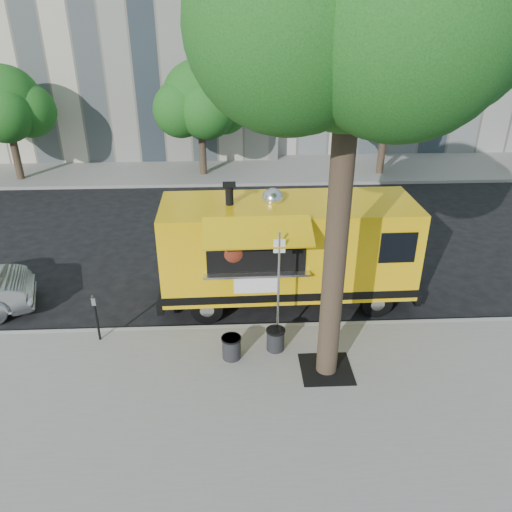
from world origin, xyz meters
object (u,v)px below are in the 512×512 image
(far_tree_b, at_px, (200,99))
(parking_meter, at_px, (96,312))
(sign_post, at_px, (279,281))
(food_truck, at_px, (287,249))
(trash_bin_right, at_px, (275,339))
(far_tree_c, at_px, (388,101))
(far_tree_a, at_px, (5,103))
(trash_bin_left, at_px, (231,347))

(far_tree_b, distance_m, parking_meter, 14.48)
(far_tree_b, relative_size, sign_post, 1.83)
(food_truck, bearing_deg, far_tree_b, 102.73)
(parking_meter, relative_size, trash_bin_right, 2.33)
(far_tree_c, bearing_deg, food_truck, -117.02)
(far_tree_c, bearing_deg, far_tree_a, -179.68)
(far_tree_a, xyz_separation_m, food_truck, (11.97, -11.73, -2.08))
(far_tree_a, height_order, far_tree_b, far_tree_b)
(sign_post, bearing_deg, trash_bin_left, -149.45)
(parking_meter, distance_m, trash_bin_right, 4.54)
(parking_meter, bearing_deg, trash_bin_right, -7.79)
(far_tree_b, height_order, trash_bin_right, far_tree_b)
(far_tree_b, bearing_deg, sign_post, -79.85)
(far_tree_b, height_order, trash_bin_left, far_tree_b)
(sign_post, bearing_deg, trash_bin_right, -101.42)
(far_tree_a, distance_m, sign_post, 18.14)
(trash_bin_right, bearing_deg, trash_bin_left, -165.52)
(far_tree_a, height_order, food_truck, far_tree_a)
(far_tree_a, distance_m, far_tree_b, 9.01)
(far_tree_a, height_order, sign_post, far_tree_a)
(far_tree_a, distance_m, parking_meter, 15.59)
(trash_bin_left, bearing_deg, far_tree_a, 125.51)
(far_tree_b, distance_m, far_tree_c, 9.01)
(food_truck, relative_size, trash_bin_left, 12.55)
(sign_post, bearing_deg, far_tree_c, 65.19)
(far_tree_a, relative_size, far_tree_c, 1.03)
(far_tree_a, bearing_deg, far_tree_c, 0.32)
(food_truck, xyz_separation_m, trash_bin_left, (-1.59, -2.81, -1.24))
(far_tree_a, xyz_separation_m, sign_post, (11.55, -13.85, -1.93))
(far_tree_c, xyz_separation_m, trash_bin_right, (-6.53, -14.36, -3.26))
(far_tree_b, relative_size, trash_bin_right, 9.58)
(far_tree_c, height_order, trash_bin_left, far_tree_c)
(far_tree_a, relative_size, trash_bin_left, 9.17)
(far_tree_b, bearing_deg, food_truck, -76.26)
(food_truck, bearing_deg, parking_meter, -159.90)
(far_tree_c, bearing_deg, sign_post, -114.81)
(far_tree_c, distance_m, trash_bin_right, 16.11)
(far_tree_a, relative_size, far_tree_b, 0.97)
(far_tree_a, distance_m, trash_bin_left, 18.17)
(far_tree_a, xyz_separation_m, trash_bin_right, (11.47, -14.26, -3.32))
(far_tree_b, xyz_separation_m, parking_meter, (-2.00, -14.05, -2.85))
(far_tree_a, relative_size, parking_meter, 4.01)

